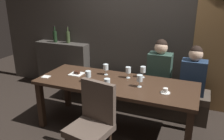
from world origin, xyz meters
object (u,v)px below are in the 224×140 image
wine_glass_end_left (107,82)px  diner_bearded (194,72)px  wine_bottle_pale_label (68,37)px  wine_glass_center_back (128,70)px  dining_table (115,88)px  wine_bottle_dark_red (55,36)px  diner_redhead (160,66)px  wine_glass_far_left (106,68)px  dessert_plate (77,73)px  wine_glass_far_right (140,79)px  banquette_bench (130,95)px  wine_glass_end_right (88,74)px  chair_near_side (93,119)px  wine_glass_near_right (143,70)px  espresso_cup (165,91)px

wine_glass_end_left → diner_bearded: bearing=46.2°
wine_bottle_pale_label → wine_glass_center_back: size_ratio=1.99×
dining_table → wine_bottle_dark_red: bearing=148.8°
diner_redhead → wine_glass_far_left: 0.86m
diner_bearded → wine_glass_center_back: bearing=-151.3°
diner_redhead → dessert_plate: size_ratio=4.15×
wine_bottle_dark_red → wine_glass_center_back: (1.81, -0.82, -0.22)m
wine_glass_far_right → dessert_plate: wine_glass_far_right is taller
banquette_bench → wine_glass_end_left: wine_glass_end_left is taller
wine_glass_end_right → wine_glass_end_left: size_ratio=1.00×
chair_near_side → wine_glass_near_right: chair_near_side is taller
wine_glass_far_right → wine_glass_end_left: size_ratio=1.00×
wine_bottle_pale_label → wine_glass_end_right: 1.65m
diner_bearded → banquette_bench: bearing=179.0°
wine_bottle_pale_label → wine_glass_far_right: size_ratio=1.99×
wine_glass_far_right → espresso_cup: wine_glass_far_right is taller
diner_redhead → diner_bearded: 0.51m
banquette_bench → wine_glass_far_left: (-0.24, -0.49, 0.62)m
diner_bearded → wine_glass_end_right: 1.56m
espresso_cup → wine_glass_end_right: bearing=-177.3°
dining_table → wine_glass_near_right: bearing=46.3°
wine_glass_near_right → wine_glass_far_right: same height
dining_table → wine_glass_far_left: size_ratio=13.41×
wine_bottle_pale_label → wine_glass_near_right: size_ratio=1.99×
dining_table → diner_redhead: bearing=56.0°
wine_glass_end_left → espresso_cup: 0.72m
chair_near_side → wine_glass_end_right: size_ratio=5.98×
diner_redhead → wine_glass_end_left: (-0.46, -1.01, 0.03)m
banquette_bench → espresso_cup: 1.19m
diner_redhead → wine_glass_far_left: (-0.71, -0.48, 0.03)m
chair_near_side → dessert_plate: size_ratio=5.16×
wine_bottle_dark_red → wine_glass_end_right: (1.36, -1.18, -0.21)m
wine_bottle_dark_red → wine_bottle_pale_label: (0.27, 0.04, 0.00)m
wine_glass_far_right → wine_bottle_pale_label: bearing=148.0°
wine_glass_center_back → wine_glass_far_right: 0.35m
chair_near_side → wine_glass_center_back: (0.10, 0.93, 0.29)m
dining_table → dessert_plate: dessert_plate is taller
wine_bottle_dark_red → dessert_plate: size_ratio=1.72×
banquette_bench → wine_glass_near_right: wine_glass_near_right is taller
diner_redhead → dining_table: bearing=-124.0°
banquette_bench → wine_glass_center_back: wine_glass_center_back is taller
chair_near_side → wine_bottle_pale_label: size_ratio=3.01×
diner_redhead → wine_glass_near_right: diner_redhead is taller
wine_bottle_dark_red → wine_glass_end_left: size_ratio=1.99×
diner_bearded → dining_table: bearing=-144.9°
wine_bottle_pale_label → dining_table: bearing=-36.9°
wine_glass_center_back → banquette_bench: bearing=102.8°
wine_bottle_dark_red → wine_glass_far_left: wine_bottle_dark_red is taller
wine_bottle_dark_red → wine_glass_near_right: wine_bottle_dark_red is taller
diner_redhead → wine_glass_far_right: diner_redhead is taller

